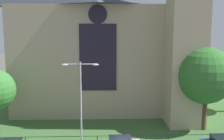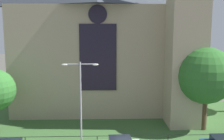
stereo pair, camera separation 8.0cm
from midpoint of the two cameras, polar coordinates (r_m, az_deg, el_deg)
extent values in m
plane|color=#56544C|center=(34.92, 1.73, -10.19)|extent=(160.00, 160.00, 0.00)
cube|color=#3D6633|center=(33.04, 1.95, -11.33)|extent=(120.00, 20.00, 0.01)
cube|color=tan|center=(39.63, -2.65, 2.54)|extent=(22.00, 12.00, 14.00)
cube|color=black|center=(33.54, -2.79, 2.53)|extent=(4.40, 0.16, 8.00)
cylinder|color=black|center=(33.33, -2.86, 11.27)|extent=(2.20, 0.15, 2.20)
cube|color=tan|center=(32.85, 14.91, 4.37)|extent=(4.00, 4.00, 18.00)
cylinder|color=black|center=(27.46, -2.94, -13.27)|extent=(27.25, 0.05, 0.05)
cylinder|color=#4C3823|center=(33.18, 18.12, -8.25)|extent=(0.83, 0.83, 3.80)
sphere|color=#2D6B28|center=(32.20, 18.49, -1.04)|extent=(6.22, 6.22, 6.22)
cylinder|color=#B2B2B7|center=(26.43, -6.27, -7.26)|extent=(0.16, 0.16, 8.25)
cylinder|color=#B2B2B7|center=(25.66, -7.98, 1.18)|extent=(1.40, 0.10, 0.10)
cylinder|color=#B2B2B7|center=(25.55, -4.86, 1.20)|extent=(1.40, 0.10, 0.10)
ellipsoid|color=white|center=(25.76, -9.53, 1.06)|extent=(0.57, 0.26, 0.20)
ellipsoid|color=white|center=(25.53, -3.29, 1.10)|extent=(0.57, 0.26, 0.20)
cube|color=black|center=(28.25, 21.78, -12.99)|extent=(2.00, 1.60, 0.55)
camera|label=1|loc=(0.04, -89.93, 0.01)|focal=44.96mm
camera|label=2|loc=(0.04, 90.07, -0.01)|focal=44.96mm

